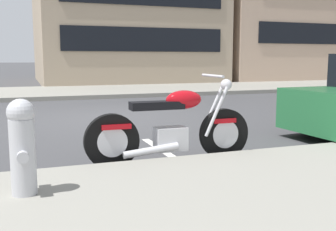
% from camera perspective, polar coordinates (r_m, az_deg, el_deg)
% --- Properties ---
extents(ground_plane, '(260.00, 260.00, 0.00)m').
position_cam_1_polar(ground_plane, '(9.22, -7.97, -0.33)').
color(ground_plane, '#3D3D3F').
extents(sidewalk_far_curb, '(120.00, 5.00, 0.14)m').
position_cam_1_polar(sidewalk_far_curb, '(21.03, 21.40, 4.10)').
color(sidewalk_far_curb, gray).
rests_on(sidewalk_far_curb, ground).
extents(parking_stall_stripe, '(0.12, 2.20, 0.01)m').
position_cam_1_polar(parking_stall_stripe, '(5.71, -0.05, -5.44)').
color(parking_stall_stripe, silver).
rests_on(parking_stall_stripe, ground).
extents(parked_motorcycle, '(2.20, 0.62, 1.14)m').
position_cam_1_polar(parked_motorcycle, '(5.13, 0.59, -1.99)').
color(parked_motorcycle, black).
rests_on(parked_motorcycle, ground).
extents(fire_hydrant, '(0.24, 0.36, 0.86)m').
position_cam_1_polar(fire_hydrant, '(3.76, -20.01, -3.87)').
color(fire_hydrant, '#B7B7BC').
rests_on(fire_hydrant, sidewalk_near_curb).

